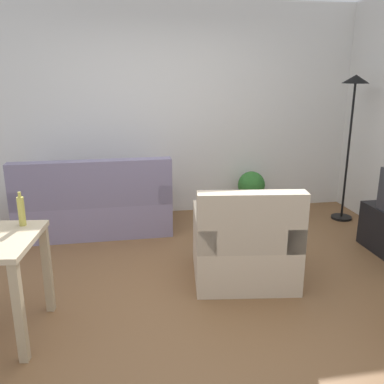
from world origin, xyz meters
name	(u,v)px	position (x,y,z in m)	size (l,w,h in m)	color
ground_plane	(191,290)	(0.00, 0.00, -0.01)	(5.20, 4.40, 0.02)	brown
wall_rear	(161,111)	(0.00, 2.20, 1.35)	(5.20, 0.10, 2.70)	silver
couch	(95,206)	(-0.87, 1.59, 0.31)	(1.76, 0.84, 0.92)	gray
torchiere_lamp	(353,109)	(2.25, 1.47, 1.41)	(0.32, 0.32, 1.81)	black
potted_plant	(251,189)	(1.15, 1.90, 0.33)	(0.36, 0.36, 0.57)	brown
armchair	(245,247)	(0.52, 0.11, 0.32)	(1.01, 0.96, 0.92)	beige
bottle_squat	(21,211)	(-1.30, -0.18, 0.87)	(0.05, 0.05, 0.26)	#BCB24C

